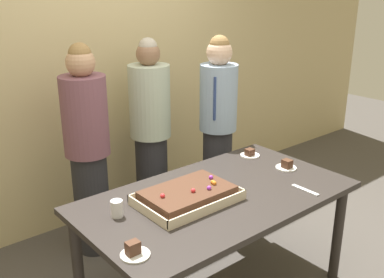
{
  "coord_description": "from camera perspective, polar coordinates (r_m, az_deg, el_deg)",
  "views": [
    {
      "loc": [
        -1.75,
        -1.86,
        2.04
      ],
      "look_at": [
        -0.08,
        0.15,
        1.12
      ],
      "focal_mm": 41.62,
      "sensor_mm": 36.0,
      "label": 1
    }
  ],
  "objects": [
    {
      "name": "cake_server_utensil",
      "position": [
        2.98,
        14.3,
        -6.35
      ],
      "size": [
        0.03,
        0.2,
        0.01
      ],
      "primitive_type": "cube",
      "color": "silver",
      "rests_on": "party_table"
    },
    {
      "name": "plated_slice_far_left",
      "position": [
        2.27,
        -7.44,
        -14.08
      ],
      "size": [
        0.15,
        0.15,
        0.08
      ],
      "color": "white",
      "rests_on": "party_table"
    },
    {
      "name": "sheet_cake",
      "position": [
        2.74,
        -0.56,
        -7.25
      ],
      "size": [
        0.61,
        0.41,
        0.11
      ],
      "color": "beige",
      "rests_on": "party_table"
    },
    {
      "name": "interior_back_panel",
      "position": [
        3.92,
        -12.93,
        10.94
      ],
      "size": [
        8.0,
        0.12,
        3.0
      ],
      "primitive_type": "cube",
      "color": "#CCB784",
      "rests_on": "ground_plane"
    },
    {
      "name": "plated_slice_near_right",
      "position": [
        3.29,
        12.02,
        -3.37
      ],
      "size": [
        0.15,
        0.15,
        0.07
      ],
      "color": "white",
      "rests_on": "party_table"
    },
    {
      "name": "person_green_shirt_behind",
      "position": [
        3.83,
        3.33,
        1.51
      ],
      "size": [
        0.32,
        0.32,
        1.65
      ],
      "rotation": [
        0.0,
        0.0,
        -2.47
      ],
      "color": "#28282D",
      "rests_on": "ground_plane"
    },
    {
      "name": "party_table",
      "position": [
        2.89,
        3.21,
        -8.61
      ],
      "size": [
        1.76,
        0.97,
        0.77
      ],
      "color": "#2D2826",
      "rests_on": "ground_plane"
    },
    {
      "name": "person_serving_front",
      "position": [
        3.82,
        -5.32,
        0.95
      ],
      "size": [
        0.35,
        0.35,
        1.63
      ],
      "rotation": [
        0.0,
        0.0,
        -1.99
      ],
      "color": "#28282D",
      "rests_on": "ground_plane"
    },
    {
      "name": "person_striped_tie_right",
      "position": [
        3.44,
        -13.22,
        -1.28
      ],
      "size": [
        0.34,
        0.34,
        1.65
      ],
      "rotation": [
        0.0,
        0.0,
        -1.43
      ],
      "color": "#28282D",
      "rests_on": "ground_plane"
    },
    {
      "name": "drink_cup_nearest",
      "position": [
        2.61,
        -9.6,
        -8.78
      ],
      "size": [
        0.07,
        0.07,
        0.1
      ],
      "primitive_type": "cylinder",
      "color": "white",
      "rests_on": "party_table"
    },
    {
      "name": "plated_slice_near_left",
      "position": [
        3.47,
        7.42,
        -1.9
      ],
      "size": [
        0.15,
        0.15,
        0.06
      ],
      "color": "white",
      "rests_on": "party_table"
    }
  ]
}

